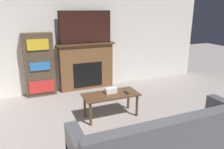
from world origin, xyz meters
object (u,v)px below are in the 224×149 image
Objects in this scene: couch at (168,149)px; bookshelf at (39,65)px; fireplace at (87,66)px; tv at (85,27)px; coffee_table at (111,97)px.

couch is 1.63× the size of bookshelf.
bookshelf reaches higher than fireplace.
bookshelf is at bearing -179.85° from tv.
fireplace is at bearing 90.00° from tv.
tv is 0.87× the size of bookshelf.
bookshelf is (-1.16, -0.00, -0.84)m from tv.
tv is at bearing 91.44° from couch.
bookshelf is at bearing 123.55° from coffee_table.
tv is 3.59m from couch.
couch is 2.31× the size of coffee_table.
coffee_table is (-0.03, -1.72, -0.20)m from fireplace.
tv reaches higher than fireplace.
couch reaches higher than coffee_table.
bookshelf is at bearing 110.39° from couch.
fireplace is 0.99m from tv.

